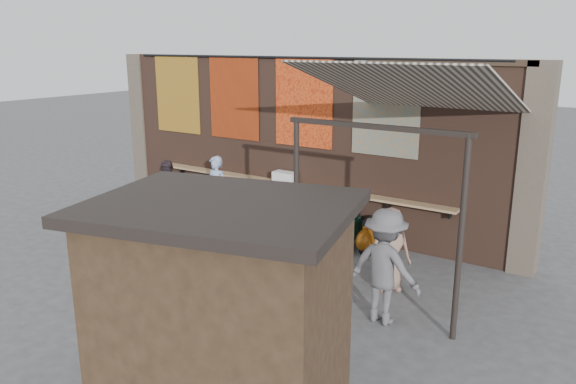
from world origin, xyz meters
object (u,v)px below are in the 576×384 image
object	(u,v)px
scooter_stool_0	(193,199)
scooter_stool_6	(304,220)
shelf_box	(285,177)
scooter_stool_8	(347,230)
scooter_stool_1	(207,201)
market_stall	(224,327)
shopper_grey	(385,267)
shopper_tan	(390,249)
scooter_stool_7	(321,227)
scooter_stool_2	(226,206)
diner_left	(216,191)
scooter_stool_5	(283,217)
scooter_stool_9	(370,236)
scooter_stool_3	(245,210)
scooter_stool_4	(261,213)
shopper_navy	(312,252)
diner_right	(170,190)

from	to	relation	value
scooter_stool_0	scooter_stool_6	bearing A→B (deg)	0.79
shelf_box	scooter_stool_8	distance (m)	2.05
scooter_stool_1	market_stall	bearing A→B (deg)	-46.95
scooter_stool_1	market_stall	size ratio (longest dim) A/B	0.32
scooter_stool_8	shopper_grey	distance (m)	3.39
shopper_tan	scooter_stool_7	bearing A→B (deg)	99.97
scooter_stool_2	diner_left	bearing A→B (deg)	-82.37
shelf_box	scooter_stool_7	size ratio (longest dim) A/B	0.79
scooter_stool_0	market_stall	xyz separation A→B (m)	(6.17, -6.06, 0.90)
shelf_box	scooter_stool_2	world-z (taller)	shelf_box
scooter_stool_5	scooter_stool_9	distance (m)	2.23
market_stall	scooter_stool_3	bearing A→B (deg)	112.53
scooter_stool_4	shopper_tan	distance (m)	4.19
scooter_stool_6	scooter_stool_8	world-z (taller)	scooter_stool_6
scooter_stool_1	scooter_stool_3	bearing A→B (deg)	2.01
scooter_stool_3	scooter_stool_4	xyz separation A→B (m)	(0.55, -0.10, 0.04)
scooter_stool_1	scooter_stool_7	size ratio (longest dim) A/B	1.17
scooter_stool_3	scooter_stool_5	distance (m)	1.13
scooter_stool_7	shopper_grey	distance (m)	3.82
scooter_stool_3	scooter_stool_1	bearing A→B (deg)	-177.99
scooter_stool_5	shopper_grey	bearing A→B (deg)	-35.73
diner_left	shopper_grey	xyz separation A→B (m)	(5.38, -2.26, 0.07)
scooter_stool_1	shopper_grey	world-z (taller)	shopper_grey
scooter_stool_4	scooter_stool_5	distance (m)	0.58
scooter_stool_9	shopper_navy	bearing A→B (deg)	-86.52
shopper_tan	scooter_stool_4	bearing A→B (deg)	112.66
diner_right	scooter_stool_0	bearing A→B (deg)	39.34
scooter_stool_4	shopper_navy	xyz separation A→B (m)	(2.97, -2.54, 0.45)
shelf_box	diner_left	bearing A→B (deg)	-154.65
shelf_box	diner_right	distance (m)	3.06
scooter_stool_4	scooter_stool_9	world-z (taller)	scooter_stool_4
scooter_stool_3	market_stall	bearing A→B (deg)	-53.63
scooter_stool_2	shopper_tan	distance (m)	5.23
scooter_stool_5	shopper_navy	world-z (taller)	shopper_navy
shelf_box	shopper_navy	bearing A→B (deg)	-49.07
scooter_stool_1	scooter_stool_8	distance (m)	4.01
scooter_stool_3	shopper_navy	distance (m)	4.42
scooter_stool_6	scooter_stool_5	bearing A→B (deg)	-179.12
diner_right	shopper_grey	xyz separation A→B (m)	(6.76, -2.07, 0.19)
shelf_box	scooter_stool_8	size ratio (longest dim) A/B	0.70
scooter_stool_2	scooter_stool_9	size ratio (longest dim) A/B	1.07
shopper_grey	shopper_navy	bearing A→B (deg)	2.53
scooter_stool_8	shelf_box	bearing A→B (deg)	170.19
scooter_stool_0	shopper_tan	world-z (taller)	shopper_tan
scooter_stool_6	scooter_stool_8	size ratio (longest dim) A/B	1.06
scooter_stool_9	scooter_stool_7	bearing A→B (deg)	-177.14
scooter_stool_1	market_stall	distance (m)	8.35
scooter_stool_4	shopper_navy	world-z (taller)	shopper_navy
diner_left	shopper_navy	world-z (taller)	diner_left
scooter_stool_1	shopper_navy	world-z (taller)	shopper_navy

